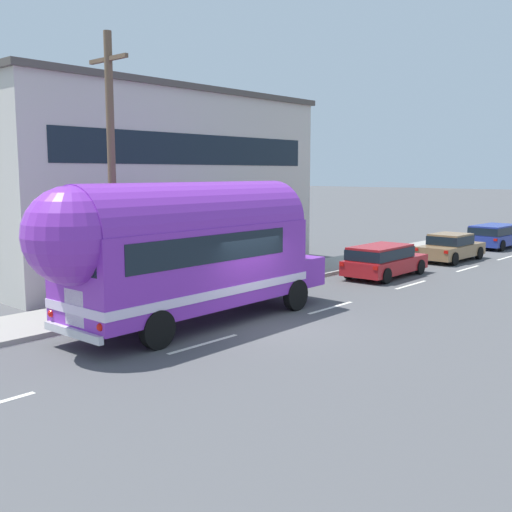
% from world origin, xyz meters
% --- Properties ---
extents(ground_plane, '(300.00, 300.00, 0.00)m').
position_xyz_m(ground_plane, '(0.00, 0.00, 0.00)').
color(ground_plane, '#4C4C4F').
extents(lane_markings, '(3.67, 80.00, 0.01)m').
position_xyz_m(lane_markings, '(-2.49, 13.30, 0.00)').
color(lane_markings, silver).
rests_on(lane_markings, ground).
extents(sidewalk_slab, '(2.72, 90.00, 0.15)m').
position_xyz_m(sidewalk_slab, '(-4.90, 10.00, 0.07)').
color(sidewalk_slab, gray).
rests_on(sidewalk_slab, ground).
extents(roadside_building, '(9.22, 15.30, 7.84)m').
position_xyz_m(roadside_building, '(-11.41, 3.86, 3.93)').
color(roadside_building, beige).
rests_on(roadside_building, ground).
extents(utility_pole, '(1.80, 0.24, 8.50)m').
position_xyz_m(utility_pole, '(-4.40, -2.01, 4.42)').
color(utility_pole, brown).
rests_on(utility_pole, ground).
extents(painted_bus, '(2.73, 10.28, 4.12)m').
position_xyz_m(painted_bus, '(-1.75, -1.59, 2.31)').
color(painted_bus, purple).
rests_on(painted_bus, ground).
extents(car_lead, '(1.99, 4.50, 1.37)m').
position_xyz_m(car_lead, '(-1.74, 9.57, 0.78)').
color(car_lead, '#A5191E').
rests_on(car_lead, ground).
extents(car_second, '(1.95, 4.36, 1.37)m').
position_xyz_m(car_second, '(-1.71, 16.13, 0.73)').
color(car_second, olive).
rests_on(car_second, ground).
extents(car_third, '(2.15, 4.58, 1.37)m').
position_xyz_m(car_third, '(-1.99, 22.88, 0.80)').
color(car_third, navy).
rests_on(car_third, ground).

